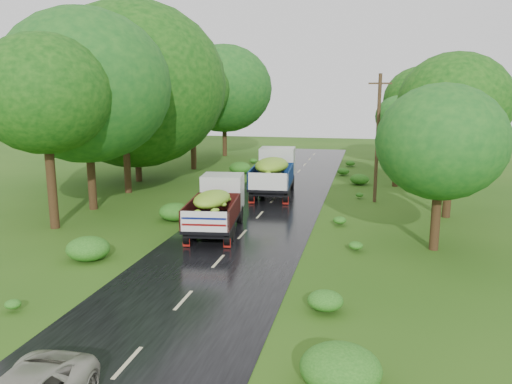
% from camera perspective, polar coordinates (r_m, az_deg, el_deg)
% --- Properties ---
extents(ground, '(120.00, 120.00, 0.00)m').
position_cam_1_polar(ground, '(17.27, -8.30, -12.19)').
color(ground, '#20480F').
rests_on(ground, ground).
extents(road, '(6.50, 80.00, 0.02)m').
position_cam_1_polar(road, '(21.69, -3.55, -7.05)').
color(road, black).
rests_on(road, ground).
extents(road_lines, '(0.12, 69.60, 0.00)m').
position_cam_1_polar(road_lines, '(22.60, -2.84, -6.24)').
color(road_lines, '#BFB78C').
rests_on(road_lines, road).
extents(truck_near, '(2.91, 6.31, 2.56)m').
position_cam_1_polar(truck_near, '(24.82, -4.49, -1.24)').
color(truck_near, black).
rests_on(truck_near, ground).
extents(truck_far, '(3.01, 7.16, 2.93)m').
position_cam_1_polar(truck_far, '(33.59, 2.10, 2.52)').
color(truck_far, black).
rests_on(truck_far, ground).
extents(utility_pole, '(1.39, 0.24, 7.93)m').
position_cam_1_polar(utility_pole, '(31.81, 13.72, 6.09)').
color(utility_pole, '#382616').
rests_on(utility_pole, ground).
extents(trees_left, '(7.04, 33.81, 9.68)m').
position_cam_1_polar(trees_left, '(40.01, -11.27, 11.46)').
color(trees_left, black).
rests_on(trees_left, ground).
extents(trees_right, '(5.37, 31.69, 7.81)m').
position_cam_1_polar(trees_right, '(37.30, 18.79, 8.74)').
color(trees_right, black).
rests_on(trees_right, ground).
extents(shrubs, '(11.90, 44.00, 0.70)m').
position_cam_1_polar(shrubs, '(30.03, 1.25, -1.10)').
color(shrubs, '#1B5915').
rests_on(shrubs, ground).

